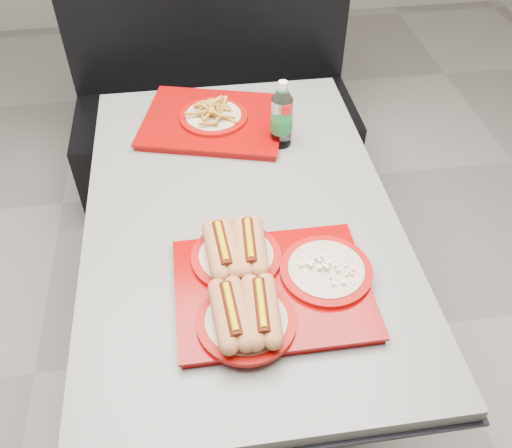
{
  "coord_description": "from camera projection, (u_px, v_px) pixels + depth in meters",
  "views": [
    {
      "loc": [
        -0.12,
        -1.16,
        1.84
      ],
      "look_at": [
        0.03,
        -0.15,
        0.83
      ],
      "focal_mm": 38.0,
      "sensor_mm": 36.0,
      "label": 1
    }
  ],
  "objects": [
    {
      "name": "tray_far",
      "position": [
        214.0,
        118.0,
        1.88
      ],
      "size": [
        0.56,
        0.49,
        0.1
      ],
      "rotation": [
        0.0,
        0.0,
        -0.26
      ],
      "color": "#8B0403",
      "rests_on": "diner_table"
    },
    {
      "name": "booth_bench",
      "position": [
        215.0,
        108.0,
        2.61
      ],
      "size": [
        1.3,
        0.57,
        1.35
      ],
      "color": "black",
      "rests_on": "ground"
    },
    {
      "name": "tray_near",
      "position": [
        264.0,
        283.0,
        1.35
      ],
      "size": [
        0.51,
        0.44,
        0.11
      ],
      "rotation": [
        0.0,
        0.0,
        0.0
      ],
      "color": "#8B0403",
      "rests_on": "diner_table"
    },
    {
      "name": "water_bottle",
      "position": [
        282.0,
        118.0,
        1.76
      ],
      "size": [
        0.07,
        0.07,
        0.23
      ],
      "rotation": [
        0.0,
        0.0,
        0.44
      ],
      "color": "silver",
      "rests_on": "diner_table"
    },
    {
      "name": "ground",
      "position": [
        244.0,
        348.0,
        2.13
      ],
      "size": [
        6.0,
        6.0,
        0.0
      ],
      "primitive_type": "plane",
      "color": "gray",
      "rests_on": "ground"
    },
    {
      "name": "diner_table",
      "position": [
        241.0,
        247.0,
        1.71
      ],
      "size": [
        0.92,
        1.42,
        0.75
      ],
      "color": "black",
      "rests_on": "ground"
    }
  ]
}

